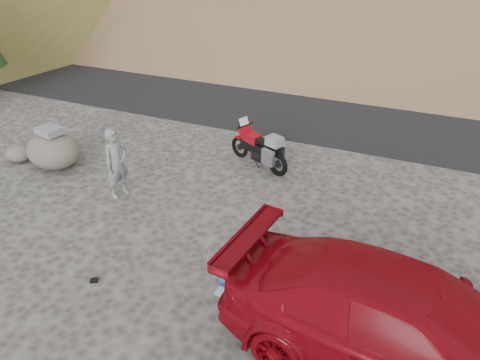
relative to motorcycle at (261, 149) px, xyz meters
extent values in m
plane|color=#3D3A38|center=(-0.55, -3.55, -0.53)|extent=(140.00, 140.00, 0.00)
cube|color=black|center=(-0.55, 5.45, -0.53)|extent=(120.00, 7.00, 0.05)
torus|color=black|center=(-0.76, 0.33, -0.22)|extent=(0.61, 0.35, 0.62)
cylinder|color=black|center=(-0.76, 0.33, -0.22)|extent=(0.19, 0.13, 0.19)
torus|color=black|center=(0.57, -0.24, -0.22)|extent=(0.65, 0.38, 0.65)
cylinder|color=black|center=(0.57, -0.24, -0.22)|extent=(0.22, 0.15, 0.21)
cylinder|color=black|center=(-0.69, 0.30, 0.12)|extent=(0.34, 0.19, 0.76)
cylinder|color=black|center=(-0.57, 0.25, 0.48)|extent=(0.27, 0.55, 0.04)
cube|color=black|center=(-0.12, 0.05, -0.02)|extent=(1.12, 0.65, 0.28)
cube|color=black|center=(-0.03, 0.01, -0.20)|extent=(0.50, 0.42, 0.26)
cube|color=maroon|center=(-0.31, 0.14, 0.22)|extent=(0.56, 0.45, 0.29)
cube|color=maroon|center=(-0.55, 0.24, 0.33)|extent=(0.39, 0.40, 0.33)
cube|color=silver|center=(-0.61, 0.26, 0.57)|extent=(0.21, 0.30, 0.24)
cube|color=black|center=(0.10, -0.04, 0.24)|extent=(0.55, 0.39, 0.11)
cube|color=black|center=(0.42, -0.18, 0.20)|extent=(0.37, 0.28, 0.09)
cube|color=#B0B0B5|center=(0.36, -0.42, 0.01)|extent=(0.39, 0.25, 0.42)
cube|color=#B0B0B5|center=(0.55, 0.03, 0.01)|extent=(0.39, 0.25, 0.42)
cube|color=gray|center=(0.44, -0.19, 0.39)|extent=(0.49, 0.45, 0.24)
cube|color=maroon|center=(-0.76, 0.33, 0.06)|extent=(0.30, 0.21, 0.04)
cylinder|color=black|center=(-0.05, -0.16, -0.36)|extent=(0.10, 0.19, 0.34)
cylinder|color=#B0B0B5|center=(0.35, -0.29, -0.16)|extent=(0.42, 0.25, 0.12)
imported|color=gray|center=(-2.55, -2.76, -0.53)|extent=(0.55, 0.71, 1.71)
ellipsoid|color=#59544C|center=(-5.04, -2.23, -0.05)|extent=(1.87, 1.76, 0.96)
cube|color=gray|center=(-5.04, -2.23, 0.52)|extent=(0.74, 0.63, 0.18)
ellipsoid|color=#59544C|center=(-6.22, -2.35, -0.30)|extent=(0.92, 0.87, 0.46)
cube|color=white|center=(1.94, -5.16, -0.52)|extent=(0.66, 0.65, 0.02)
cylinder|color=#1C48AA|center=(1.28, -4.55, -0.44)|extent=(0.49, 0.28, 0.18)
cylinder|color=#1C48AA|center=(1.40, -4.71, -0.41)|extent=(0.10, 0.10, 0.23)
cone|color=#A90B11|center=(1.85, -4.89, -0.45)|extent=(0.13, 0.13, 0.16)
cube|color=black|center=(-1.09, -5.53, -0.51)|extent=(0.17, 0.15, 0.05)
cube|color=#99BCED|center=(1.25, -4.83, -0.52)|extent=(0.34, 0.26, 0.01)
camera|label=1|loc=(4.08, -10.50, 5.28)|focal=35.00mm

